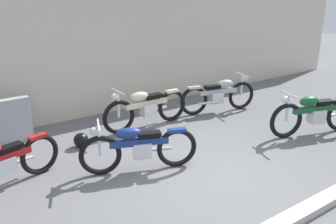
{
  "coord_description": "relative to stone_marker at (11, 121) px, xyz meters",
  "views": [
    {
      "loc": [
        -3.57,
        -3.96,
        2.98
      ],
      "look_at": [
        0.43,
        1.78,
        0.55
      ],
      "focal_mm": 38.2,
      "sensor_mm": 36.0,
      "label": 1
    }
  ],
  "objects": [
    {
      "name": "motorcycle_red",
      "position": [
        -0.55,
        -1.79,
        -0.03
      ],
      "size": [
        1.93,
        0.73,
        0.89
      ],
      "rotation": [
        0.0,
        0.0,
        3.4
      ],
      "color": "black",
      "rests_on": "ground_plane"
    },
    {
      "name": "motorcycle_silver",
      "position": [
        4.73,
        -0.96,
        -0.01
      ],
      "size": [
        2.03,
        0.73,
        0.93
      ],
      "rotation": [
        0.0,
        0.0,
        -0.24
      ],
      "color": "black",
      "rests_on": "ground_plane"
    },
    {
      "name": "ground_plane",
      "position": [
        2.32,
        -3.34,
        -0.46
      ],
      "size": [
        40.0,
        40.0,
        0.0
      ],
      "primitive_type": "plane",
      "color": "slate"
    },
    {
      "name": "motorcycle_cream",
      "position": [
        2.67,
        -0.82,
        0.0
      ],
      "size": [
        2.14,
        0.6,
        0.96
      ],
      "rotation": [
        0.0,
        0.0,
        3.14
      ],
      "color": "black",
      "rests_on": "ground_plane"
    },
    {
      "name": "stone_marker",
      "position": [
        0.0,
        0.0,
        0.0
      ],
      "size": [
        0.78,
        0.24,
        0.92
      ],
      "primitive_type": "cube",
      "rotation": [
        0.0,
        0.0,
        0.05
      ],
      "color": "#9E9EA3",
      "rests_on": "ground_plane"
    },
    {
      "name": "motorcycle_green",
      "position": [
        5.39,
        -3.21,
        0.01
      ],
      "size": [
        2.09,
        0.88,
        0.97
      ],
      "rotation": [
        0.0,
        0.0,
        2.83
      ],
      "color": "black",
      "rests_on": "ground_plane"
    },
    {
      "name": "building_wall",
      "position": [
        2.32,
        0.75,
        1.07
      ],
      "size": [
        18.0,
        0.3,
        3.06
      ],
      "primitive_type": "cube",
      "color": "beige",
      "rests_on": "ground_plane"
    },
    {
      "name": "motorcycle_blue",
      "position": [
        1.49,
        -2.49,
        -0.02
      ],
      "size": [
        1.91,
        0.93,
        0.91
      ],
      "rotation": [
        0.0,
        0.0,
        2.76
      ],
      "color": "black",
      "rests_on": "ground_plane"
    },
    {
      "name": "curb_strip",
      "position": [
        2.32,
        -4.92,
        -0.4
      ],
      "size": [
        18.0,
        0.24,
        0.12
      ],
      "primitive_type": "cube",
      "color": "#B7B2A8",
      "rests_on": "ground_plane"
    },
    {
      "name": "helmet",
      "position": [
        1.05,
        -1.01,
        -0.31
      ],
      "size": [
        0.29,
        0.29,
        0.29
      ],
      "primitive_type": "sphere",
      "color": "black",
      "rests_on": "ground_plane"
    }
  ]
}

